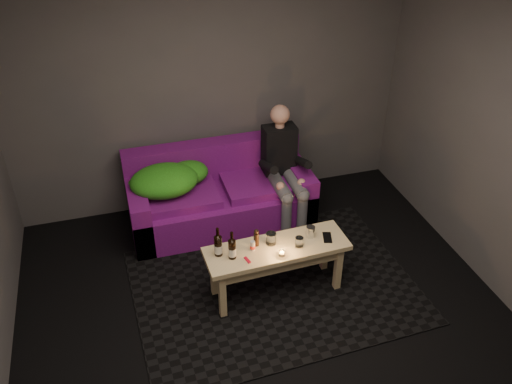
{
  "coord_description": "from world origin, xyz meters",
  "views": [
    {
      "loc": [
        -0.98,
        -2.65,
        3.35
      ],
      "look_at": [
        0.21,
        1.36,
        0.58
      ],
      "focal_mm": 38.0,
      "sensor_mm": 36.0,
      "label": 1
    }
  ],
  "objects_px": {
    "sofa": "(219,197)",
    "coffee_table": "(277,255)",
    "person": "(284,166)",
    "steel_cup": "(310,232)",
    "beer_bottle_b": "(232,248)",
    "beer_bottle_a": "(218,245)"
  },
  "relations": [
    {
      "from": "coffee_table",
      "to": "beer_bottle_a",
      "type": "xyz_separation_m",
      "value": [
        -0.49,
        0.04,
        0.19
      ]
    },
    {
      "from": "person",
      "to": "beer_bottle_b",
      "type": "bearing_deg",
      "value": -127.15
    },
    {
      "from": "person",
      "to": "coffee_table",
      "type": "height_order",
      "value": "person"
    },
    {
      "from": "sofa",
      "to": "person",
      "type": "relative_size",
      "value": 1.5
    },
    {
      "from": "sofa",
      "to": "beer_bottle_a",
      "type": "distance_m",
      "value": 1.2
    },
    {
      "from": "coffee_table",
      "to": "beer_bottle_b",
      "type": "height_order",
      "value": "beer_bottle_b"
    },
    {
      "from": "steel_cup",
      "to": "person",
      "type": "bearing_deg",
      "value": 84.46
    },
    {
      "from": "steel_cup",
      "to": "beer_bottle_b",
      "type": "bearing_deg",
      "value": -173.84
    },
    {
      "from": "person",
      "to": "coffee_table",
      "type": "relative_size",
      "value": 0.98
    },
    {
      "from": "beer_bottle_b",
      "to": "steel_cup",
      "type": "relative_size",
      "value": 2.5
    },
    {
      "from": "sofa",
      "to": "beer_bottle_a",
      "type": "bearing_deg",
      "value": -103.23
    },
    {
      "from": "sofa",
      "to": "beer_bottle_b",
      "type": "bearing_deg",
      "value": -97.97
    },
    {
      "from": "coffee_table",
      "to": "beer_bottle_a",
      "type": "height_order",
      "value": "beer_bottle_a"
    },
    {
      "from": "sofa",
      "to": "coffee_table",
      "type": "relative_size",
      "value": 1.47
    },
    {
      "from": "sofa",
      "to": "beer_bottle_b",
      "type": "xyz_separation_m",
      "value": [
        -0.17,
        -1.2,
        0.31
      ]
    },
    {
      "from": "coffee_table",
      "to": "steel_cup",
      "type": "distance_m",
      "value": 0.35
    },
    {
      "from": "person",
      "to": "steel_cup",
      "type": "bearing_deg",
      "value": -95.54
    },
    {
      "from": "beer_bottle_b",
      "to": "person",
      "type": "bearing_deg",
      "value": 52.85
    },
    {
      "from": "person",
      "to": "steel_cup",
      "type": "distance_m",
      "value": 0.98
    },
    {
      "from": "person",
      "to": "beer_bottle_b",
      "type": "distance_m",
      "value": 1.32
    },
    {
      "from": "sofa",
      "to": "beer_bottle_b",
      "type": "height_order",
      "value": "sofa"
    },
    {
      "from": "sofa",
      "to": "beer_bottle_b",
      "type": "relative_size",
      "value": 7.03
    }
  ]
}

